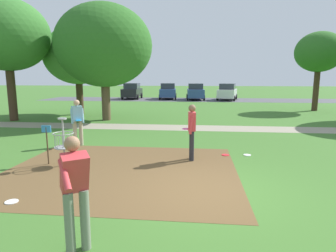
{
  "coord_description": "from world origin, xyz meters",
  "views": [
    {
      "loc": [
        -0.21,
        -6.12,
        2.51
      ],
      "look_at": [
        -1.13,
        2.71,
        1.0
      ],
      "focal_mm": 30.59,
      "sensor_mm": 36.0,
      "label": 1
    }
  ],
  "objects": [
    {
      "name": "frisbee_by_tee",
      "position": [
        0.72,
        3.07,
        0.01
      ],
      "size": [
        0.24,
        0.24,
        0.02
      ],
      "primitive_type": "cylinder",
      "color": "red",
      "rests_on": "ground"
    },
    {
      "name": "frisbee_mid_grass",
      "position": [
        1.43,
        3.14,
        0.01
      ],
      "size": [
        0.24,
        0.24,
        0.02
      ],
      "primitive_type": "cylinder",
      "color": "white",
      "rests_on": "ground"
    },
    {
      "name": "tree_mid_right",
      "position": [
        8.66,
        16.67,
        4.33
      ],
      "size": [
        3.46,
        3.46,
        5.84
      ],
      "color": "#422D1E",
      "rests_on": "ground"
    },
    {
      "name": "tree_mid_left",
      "position": [
        -11.01,
        9.58,
        4.86
      ],
      "size": [
        4.74,
        4.74,
        6.9
      ],
      "color": "#422D1E",
      "rests_on": "ground"
    },
    {
      "name": "parked_car_center_left",
      "position": [
        -3.71,
        27.41,
        0.92
      ],
      "size": [
        2.21,
        4.32,
        1.84
      ],
      "color": "#2D4784",
      "rests_on": "ground"
    },
    {
      "name": "parked_car_center_right",
      "position": [
        -0.51,
        26.58,
        0.92
      ],
      "size": [
        2.15,
        4.29,
        1.84
      ],
      "color": "#2D4784",
      "rests_on": "ground"
    },
    {
      "name": "parked_car_rightmost",
      "position": [
        3.05,
        26.51,
        0.92
      ],
      "size": [
        2.6,
        4.47,
        1.84
      ],
      "color": "silver",
      "rests_on": "ground"
    },
    {
      "name": "parked_car_leftmost",
      "position": [
        -7.98,
        27.32,
        0.92
      ],
      "size": [
        2.07,
        4.25,
        1.84
      ],
      "color": "black",
      "rests_on": "ground"
    },
    {
      "name": "disc_golf_basket",
      "position": [
        -4.05,
        1.47,
        0.75
      ],
      "size": [
        0.98,
        0.58,
        1.39
      ],
      "color": "#9E9EA3",
      "rests_on": "ground"
    },
    {
      "name": "player_foreground_watching",
      "position": [
        -1.92,
        -2.43,
        0.99
      ],
      "size": [
        0.58,
        1.13,
        1.71
      ],
      "color": "slate",
      "rests_on": "ground"
    },
    {
      "name": "parking_lot_strip",
      "position": [
        0.0,
        26.63,
        0.0
      ],
      "size": [
        36.0,
        6.0,
        0.01
      ],
      "primitive_type": "cube",
      "color": "#4C4C51",
      "rests_on": "ground"
    },
    {
      "name": "player_throwing",
      "position": [
        -0.38,
        2.45,
        0.97
      ],
      "size": [
        0.41,
        0.48,
        1.71
      ],
      "color": "#232328",
      "rests_on": "ground"
    },
    {
      "name": "player_waiting_left",
      "position": [
        -4.62,
        3.9,
        0.97
      ],
      "size": [
        0.47,
        0.45,
        1.71
      ],
      "color": "tan",
      "rests_on": "ground"
    },
    {
      "name": "ground_plane",
      "position": [
        0.0,
        0.0,
        0.0
      ],
      "size": [
        160.0,
        160.0,
        0.0
      ],
      "primitive_type": "plane",
      "color": "#3D6B28"
    },
    {
      "name": "gravel_path",
      "position": [
        0.0,
        8.12,
        0.0
      ],
      "size": [
        40.0,
        1.68,
        0.0
      ],
      "primitive_type": "cube",
      "color": "gray",
      "rests_on": "ground"
    },
    {
      "name": "dirt_tee_pad",
      "position": [
        -2.26,
        1.21,
        0.0
      ],
      "size": [
        6.27,
        5.31,
        0.01
      ],
      "primitive_type": "cube",
      "color": "brown",
      "rests_on": "ground"
    },
    {
      "name": "tree_near_right",
      "position": [
        -5.62,
        10.31,
        4.29
      ],
      "size": [
        5.52,
        5.52,
        6.65
      ],
      "color": "brown",
      "rests_on": "ground"
    },
    {
      "name": "tree_near_left",
      "position": [
        -8.23,
        12.71,
        3.93
      ],
      "size": [
        4.46,
        4.46,
        5.84
      ],
      "color": "#422D1E",
      "rests_on": "ground"
    },
    {
      "name": "frisbee_near_basket",
      "position": [
        -3.96,
        -1.0,
        0.01
      ],
      "size": [
        0.26,
        0.26,
        0.02
      ],
      "primitive_type": "cylinder",
      "color": "white",
      "rests_on": "ground"
    }
  ]
}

